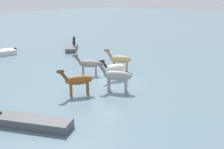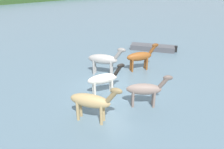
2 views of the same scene
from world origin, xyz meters
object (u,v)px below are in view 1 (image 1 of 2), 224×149
Objects in this scene: horse_chestnut_trailing at (78,80)px; boat_skiff_near at (34,124)px; horse_mid_herd at (116,76)px; horse_dun_straggler at (88,64)px; boat_launch_far at (72,48)px; horse_gray_outer at (119,59)px; horse_lead at (114,68)px; person_watcher_seated at (74,41)px.

horse_chestnut_trailing is 5.04m from boat_skiff_near.
horse_mid_herd is 2.73m from horse_chestnut_trailing.
horse_mid_herd is at bearing 178.41° from horse_chestnut_trailing.
boat_launch_far is (-5.46, -9.84, -0.83)m from horse_dun_straggler.
boat_skiff_near is at bearing 83.12° from horse_gray_outer.
horse_lead is 0.55× the size of boat_launch_far.
horse_dun_straggler is at bearing 59.54° from person_watcher_seated.
horse_mid_herd reaches higher than boat_launch_far.
horse_mid_herd is 15.71m from boat_launch_far.
boat_launch_far is at bearing -52.11° from person_watcher_seated.
horse_chestnut_trailing reaches higher than boat_launch_far.
horse_chestnut_trailing is 6.69m from horse_gray_outer.
horse_gray_outer is at bearing -79.77° from horse_mid_herd.
boat_skiff_near is (6.94, 0.84, -0.97)m from horse_mid_herd.
horse_chestnut_trailing is at bearing 80.92° from horse_gray_outer.
boat_skiff_near is 3.40× the size of person_watcher_seated.
horse_lead is 0.92× the size of horse_chestnut_trailing.
horse_lead is 0.55× the size of boat_skiff_near.
horse_gray_outer is at bearing 74.79° from person_watcher_seated.
horse_chestnut_trailing is at bearing 83.73° from boat_skiff_near.
horse_gray_outer is 11.68m from boat_skiff_near.
boat_skiff_near is (10.81, 4.31, -0.92)m from horse_gray_outer.
person_watcher_seated is at bearing 79.11° from boat_launch_far.
boat_skiff_near is (8.03, 5.24, -0.83)m from horse_dun_straggler.
horse_dun_straggler is at bearing -51.38° from horse_lead.
horse_dun_straggler is at bearing 92.17° from boat_skiff_near.
horse_chestnut_trailing is at bearing 31.43° from horse_mid_herd.
horse_gray_outer is at bearing 80.76° from boat_skiff_near.
person_watcher_seated is (-0.19, 0.24, 0.96)m from boat_launch_far.
horse_mid_herd is at bearing 65.92° from boat_skiff_near.
boat_launch_far is at bearing -42.54° from horse_gray_outer.
person_watcher_seated reaches higher than horse_lead.
horse_lead is at bearing 151.50° from horse_dun_straggler.
person_watcher_seated is (-5.64, -9.60, 0.13)m from horse_dun_straggler.
horse_dun_straggler is 0.47× the size of boat_skiff_near.
horse_mid_herd reaches higher than person_watcher_seated.
person_watcher_seated is at bearing -100.31° from horse_chestnut_trailing.
horse_lead is 13.01m from person_watcher_seated.
horse_mid_herd is 1.03× the size of horse_gray_outer.
horse_gray_outer is 10.92m from person_watcher_seated.
horse_dun_straggler is 0.80× the size of horse_gray_outer.
horse_lead is 2.57m from horse_gray_outer.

